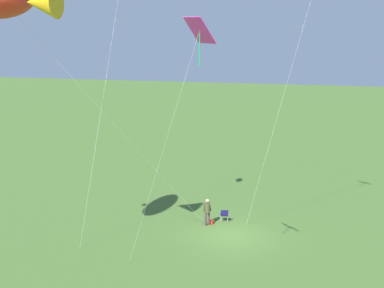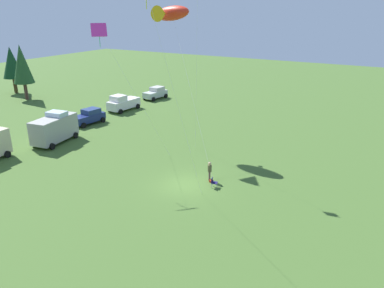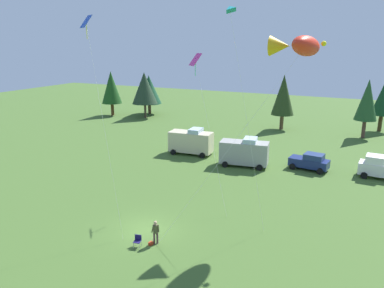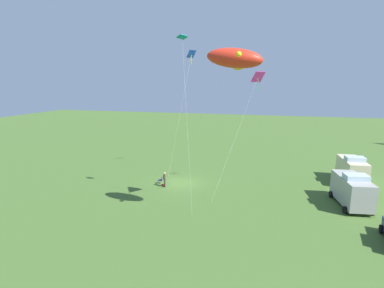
{
  "view_description": "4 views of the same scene",
  "coord_description": "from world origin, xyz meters",
  "px_view_note": "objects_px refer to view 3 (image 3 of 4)",
  "views": [
    {
      "loc": [
        -4.24,
        29.86,
        12.68
      ],
      "look_at": [
        2.47,
        -0.14,
        5.54
      ],
      "focal_mm": 50.0,
      "sensor_mm": 36.0,
      "label": 1
    },
    {
      "loc": [
        -24.37,
        -14.51,
        14.1
      ],
      "look_at": [
        0.95,
        -0.15,
        3.4
      ],
      "focal_mm": 35.0,
      "sensor_mm": 36.0,
      "label": 2
    },
    {
      "loc": [
        14.18,
        -21.67,
        13.75
      ],
      "look_at": [
        3.19,
        1.52,
        6.74
      ],
      "focal_mm": 35.0,
      "sensor_mm": 36.0,
      "label": 3
    },
    {
      "loc": [
        32.37,
        10.09,
        11.71
      ],
      "look_at": [
        1.24,
        1.66,
        5.08
      ],
      "focal_mm": 28.0,
      "sensor_mm": 36.0,
      "label": 4
    }
  ],
  "objects_px": {
    "backpack_on_grass": "(151,243)",
    "kite_diamond_rainbow": "(196,63)",
    "person_kite_flyer": "(156,231)",
    "kite_large_fish": "(299,46)",
    "kite_delta_teal": "(229,11)",
    "truck_white_pickup": "(383,168)",
    "kite_diamond_blue": "(87,28)",
    "van_camper_beige": "(191,141)",
    "folding_chair": "(138,240)",
    "car_navy_hatch": "(310,162)",
    "van_motorhome_grey": "(244,152)"
  },
  "relations": [
    {
      "from": "backpack_on_grass",
      "to": "kite_diamond_rainbow",
      "type": "relative_size",
      "value": 0.02
    },
    {
      "from": "person_kite_flyer",
      "to": "backpack_on_grass",
      "type": "height_order",
      "value": "person_kite_flyer"
    },
    {
      "from": "kite_large_fish",
      "to": "kite_delta_teal",
      "type": "xyz_separation_m",
      "value": [
        -3.6,
        -5.16,
        2.2
      ]
    },
    {
      "from": "person_kite_flyer",
      "to": "kite_diamond_rainbow",
      "type": "height_order",
      "value": "kite_diamond_rainbow"
    },
    {
      "from": "backpack_on_grass",
      "to": "truck_white_pickup",
      "type": "height_order",
      "value": "truck_white_pickup"
    },
    {
      "from": "kite_diamond_blue",
      "to": "van_camper_beige",
      "type": "bearing_deg",
      "value": 93.46
    },
    {
      "from": "kite_delta_teal",
      "to": "kite_diamond_blue",
      "type": "bearing_deg",
      "value": -168.65
    },
    {
      "from": "truck_white_pickup",
      "to": "kite_large_fish",
      "type": "bearing_deg",
      "value": 65.22
    },
    {
      "from": "person_kite_flyer",
      "to": "van_camper_beige",
      "type": "relative_size",
      "value": 0.31
    },
    {
      "from": "person_kite_flyer",
      "to": "kite_diamond_blue",
      "type": "distance_m",
      "value": 14.99
    },
    {
      "from": "folding_chair",
      "to": "car_navy_hatch",
      "type": "relative_size",
      "value": 0.19
    },
    {
      "from": "person_kite_flyer",
      "to": "folding_chair",
      "type": "xyz_separation_m",
      "value": [
        -0.96,
        -0.85,
        -0.53
      ]
    },
    {
      "from": "van_camper_beige",
      "to": "kite_diamond_rainbow",
      "type": "bearing_deg",
      "value": -66.77
    },
    {
      "from": "person_kite_flyer",
      "to": "car_navy_hatch",
      "type": "bearing_deg",
      "value": 127.27
    },
    {
      "from": "kite_large_fish",
      "to": "kite_diamond_blue",
      "type": "height_order",
      "value": "kite_diamond_blue"
    },
    {
      "from": "folding_chair",
      "to": "van_camper_beige",
      "type": "relative_size",
      "value": 0.15
    },
    {
      "from": "folding_chair",
      "to": "van_motorhome_grey",
      "type": "height_order",
      "value": "van_motorhome_grey"
    },
    {
      "from": "car_navy_hatch",
      "to": "kite_diamond_rainbow",
      "type": "bearing_deg",
      "value": -120.28
    },
    {
      "from": "kite_large_fish",
      "to": "truck_white_pickup",
      "type": "bearing_deg",
      "value": 60.9
    },
    {
      "from": "van_camper_beige",
      "to": "kite_delta_teal",
      "type": "relative_size",
      "value": 0.35
    },
    {
      "from": "backpack_on_grass",
      "to": "kite_delta_teal",
      "type": "bearing_deg",
      "value": 42.26
    },
    {
      "from": "kite_large_fish",
      "to": "kite_delta_teal",
      "type": "bearing_deg",
      "value": -124.94
    },
    {
      "from": "folding_chair",
      "to": "backpack_on_grass",
      "type": "bearing_deg",
      "value": 113.69
    },
    {
      "from": "kite_diamond_blue",
      "to": "van_motorhome_grey",
      "type": "bearing_deg",
      "value": 70.38
    },
    {
      "from": "car_navy_hatch",
      "to": "backpack_on_grass",
      "type": "bearing_deg",
      "value": -101.85
    },
    {
      "from": "truck_white_pickup",
      "to": "kite_delta_teal",
      "type": "height_order",
      "value": "kite_delta_teal"
    },
    {
      "from": "van_motorhome_grey",
      "to": "truck_white_pickup",
      "type": "xyz_separation_m",
      "value": [
        14.3,
        2.26,
        -0.54
      ]
    },
    {
      "from": "van_motorhome_grey",
      "to": "folding_chair",
      "type": "bearing_deg",
      "value": -102.03
    },
    {
      "from": "backpack_on_grass",
      "to": "truck_white_pickup",
      "type": "relative_size",
      "value": 0.06
    },
    {
      "from": "folding_chair",
      "to": "van_motorhome_grey",
      "type": "xyz_separation_m",
      "value": [
        1.28,
        20.06,
        1.16
      ]
    },
    {
      "from": "folding_chair",
      "to": "car_navy_hatch",
      "type": "distance_m",
      "value": 23.4
    },
    {
      "from": "van_motorhome_grey",
      "to": "backpack_on_grass",
      "type": "bearing_deg",
      "value": -100.03
    },
    {
      "from": "van_camper_beige",
      "to": "truck_white_pickup",
      "type": "xyz_separation_m",
      "value": [
        21.81,
        0.58,
        -0.54
      ]
    },
    {
      "from": "van_camper_beige",
      "to": "kite_delta_teal",
      "type": "bearing_deg",
      "value": -61.91
    },
    {
      "from": "van_camper_beige",
      "to": "kite_diamond_rainbow",
      "type": "distance_m",
      "value": 16.26
    },
    {
      "from": "person_kite_flyer",
      "to": "car_navy_hatch",
      "type": "xyz_separation_m",
      "value": [
        7.36,
        21.03,
        -0.07
      ]
    },
    {
      "from": "person_kite_flyer",
      "to": "kite_large_fish",
      "type": "xyz_separation_m",
      "value": [
        7.43,
        8.57,
        12.45
      ]
    },
    {
      "from": "van_motorhome_grey",
      "to": "car_navy_hatch",
      "type": "bearing_deg",
      "value": 6.05
    },
    {
      "from": "kite_delta_teal",
      "to": "kite_diamond_blue",
      "type": "relative_size",
      "value": 1.03
    },
    {
      "from": "car_navy_hatch",
      "to": "person_kite_flyer",
      "type": "bearing_deg",
      "value": -101.51
    },
    {
      "from": "van_camper_beige",
      "to": "car_navy_hatch",
      "type": "bearing_deg",
      "value": -3.62
    },
    {
      "from": "backpack_on_grass",
      "to": "van_camper_beige",
      "type": "bearing_deg",
      "value": 108.18
    },
    {
      "from": "backpack_on_grass",
      "to": "kite_large_fish",
      "type": "height_order",
      "value": "kite_large_fish"
    },
    {
      "from": "folding_chair",
      "to": "van_motorhome_grey",
      "type": "distance_m",
      "value": 20.14
    },
    {
      "from": "van_camper_beige",
      "to": "kite_large_fish",
      "type": "bearing_deg",
      "value": -44.25
    },
    {
      "from": "person_kite_flyer",
      "to": "backpack_on_grass",
      "type": "xyz_separation_m",
      "value": [
        -0.24,
        -0.29,
        -0.91
      ]
    },
    {
      "from": "folding_chair",
      "to": "kite_diamond_rainbow",
      "type": "distance_m",
      "value": 15.7
    },
    {
      "from": "car_navy_hatch",
      "to": "kite_diamond_rainbow",
      "type": "relative_size",
      "value": 0.34
    },
    {
      "from": "person_kite_flyer",
      "to": "truck_white_pickup",
      "type": "bearing_deg",
      "value": 112.31
    },
    {
      "from": "backpack_on_grass",
      "to": "kite_diamond_blue",
      "type": "bearing_deg",
      "value": 163.41
    }
  ]
}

